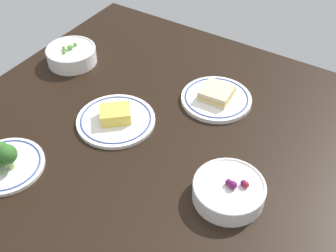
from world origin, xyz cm
name	(u,v)px	position (x,y,z in cm)	size (l,w,h in cm)	color
dining_table	(168,136)	(0.00, 0.00, 2.00)	(120.08, 105.99, 4.00)	black
bowl_berries	(229,190)	(-24.44, 11.84, 6.60)	(17.38, 17.38, 6.40)	white
plate_broccoli	(3,161)	(27.94, 33.78, 6.74)	(19.57, 19.57, 8.37)	white
bowl_peas	(71,55)	(45.50, -11.67, 6.89)	(16.56, 16.56, 6.62)	white
plate_sandwich	(216,97)	(-5.22, -19.16, 5.31)	(21.35, 21.35, 4.51)	white
plate_cheese	(116,119)	(14.73, 4.62, 5.16)	(22.56, 22.56, 4.71)	white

